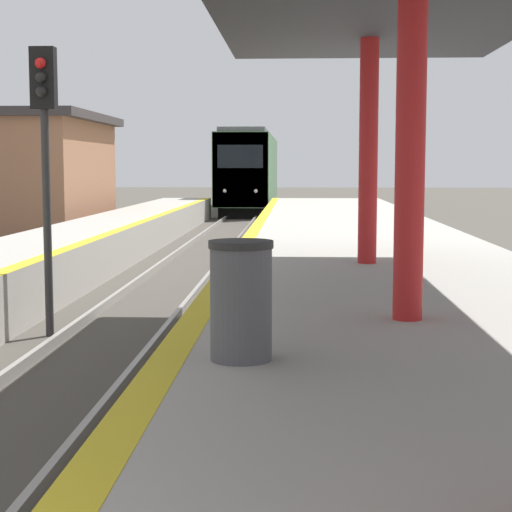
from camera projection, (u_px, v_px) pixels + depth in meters
train at (250, 171)px, 48.71m from camera, size 2.68×17.23×4.40m
signal_mid at (45, 135)px, 12.51m from camera, size 0.36×0.31×4.26m
trash_bin at (241, 300)px, 6.83m from camera, size 0.52×0.52×0.96m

